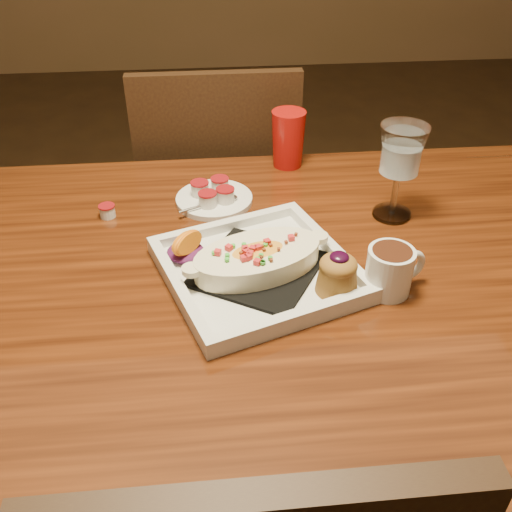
{
  "coord_description": "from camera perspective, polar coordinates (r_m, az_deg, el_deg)",
  "views": [
    {
      "loc": [
        -0.03,
        -0.76,
        1.34
      ],
      "look_at": [
        0.05,
        0.03,
        0.77
      ],
      "focal_mm": 40.0,
      "sensor_mm": 36.0,
      "label": 1
    }
  ],
  "objects": [
    {
      "name": "saucer",
      "position": [
        1.16,
        -4.29,
        5.91
      ],
      "size": [
        0.16,
        0.16,
        0.11
      ],
      "color": "silver",
      "rests_on": "table"
    },
    {
      "name": "red_tumbler",
      "position": [
        1.29,
        3.23,
        11.61
      ],
      "size": [
        0.08,
        0.08,
        0.13
      ],
      "primitive_type": "cone",
      "color": "#AF100C",
      "rests_on": "table"
    },
    {
      "name": "chair_far",
      "position": [
        1.62,
        -3.72,
        4.83
      ],
      "size": [
        0.42,
        0.42,
        0.93
      ],
      "rotation": [
        0.0,
        0.0,
        3.14
      ],
      "color": "black",
      "rests_on": "floor"
    },
    {
      "name": "table",
      "position": [
        1.02,
        -2.49,
        -6.3
      ],
      "size": [
        1.5,
        0.9,
        0.75
      ],
      "color": "#662B0E",
      "rests_on": "floor"
    },
    {
      "name": "goblet",
      "position": [
        1.09,
        14.3,
        9.72
      ],
      "size": [
        0.09,
        0.09,
        0.19
      ],
      "color": "silver",
      "rests_on": "table"
    },
    {
      "name": "creamer_loose",
      "position": [
        1.15,
        -14.65,
        4.39
      ],
      "size": [
        0.03,
        0.03,
        0.02
      ],
      "color": "silver",
      "rests_on": "table"
    },
    {
      "name": "plate",
      "position": [
        0.94,
        0.77,
        -0.9
      ],
      "size": [
        0.38,
        0.38,
        0.08
      ],
      "rotation": [
        0.0,
        0.0,
        0.34
      ],
      "color": "silver",
      "rests_on": "table"
    },
    {
      "name": "coffee_mug",
      "position": [
        0.93,
        13.33,
        -1.25
      ],
      "size": [
        0.1,
        0.07,
        0.08
      ],
      "rotation": [
        0.0,
        0.0,
        0.3
      ],
      "color": "silver",
      "rests_on": "table"
    }
  ]
}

